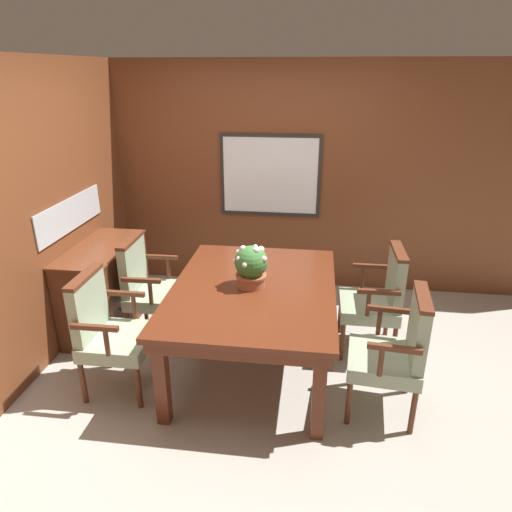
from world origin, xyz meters
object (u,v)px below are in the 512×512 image
object	(u,v)px
chair_right_far	(378,296)
sideboard_cabinet	(105,287)
dining_table	(254,297)
potted_plant	(251,266)
chair_left_far	(148,285)
chair_left_near	(108,328)
chair_right_near	(396,349)

from	to	relation	value
chair_right_far	sideboard_cabinet	xyz separation A→B (m)	(-2.52, 0.06, -0.11)
dining_table	potted_plant	xyz separation A→B (m)	(-0.02, 0.01, 0.26)
chair_right_far	chair_left_far	world-z (taller)	same
potted_plant	sideboard_cabinet	world-z (taller)	potted_plant
dining_table	chair_left_far	world-z (taller)	chair_left_far
chair_right_far	chair_left_near	distance (m)	2.24
chair_right_far	sideboard_cabinet	world-z (taller)	chair_right_far
chair_right_near	potted_plant	world-z (taller)	potted_plant
chair_right_near	chair_left_far	size ratio (longest dim) A/B	1.00
potted_plant	sideboard_cabinet	distance (m)	1.62
chair_left_near	potted_plant	bearing A→B (deg)	-68.16
chair_left_far	chair_right_far	bearing A→B (deg)	-89.67
dining_table	chair_right_far	distance (m)	1.11
chair_left_far	chair_right_near	bearing A→B (deg)	-111.02
sideboard_cabinet	chair_left_far	bearing A→B (deg)	-12.10
chair_right_near	chair_left_near	size ratio (longest dim) A/B	1.00
chair_left_far	sideboard_cabinet	bearing A→B (deg)	77.09
potted_plant	chair_left_far	bearing A→B (deg)	160.82
chair_right_near	sideboard_cabinet	distance (m)	2.70
sideboard_cabinet	potted_plant	bearing A→B (deg)	-16.96
chair_right_near	potted_plant	size ratio (longest dim) A/B	2.79
sideboard_cabinet	chair_right_near	bearing A→B (deg)	-18.76
sideboard_cabinet	dining_table	bearing A→B (deg)	-17.13
chair_right_near	dining_table	bearing A→B (deg)	-105.59
dining_table	chair_right_far	bearing A→B (deg)	21.10
chair_left_far	sideboard_cabinet	xyz separation A→B (m)	(-0.47, 0.10, -0.11)
chair_right_near	chair_left_far	distance (m)	2.22
dining_table	chair_right_far	world-z (taller)	chair_right_far
chair_right_near	chair_left_near	distance (m)	2.12
dining_table	chair_left_far	size ratio (longest dim) A/B	1.78
chair_right_far	sideboard_cabinet	size ratio (longest dim) A/B	0.91
chair_right_far	sideboard_cabinet	distance (m)	2.53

